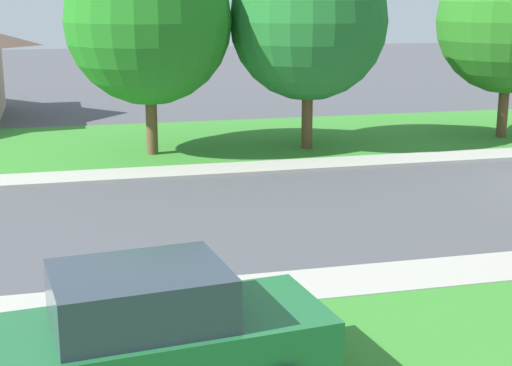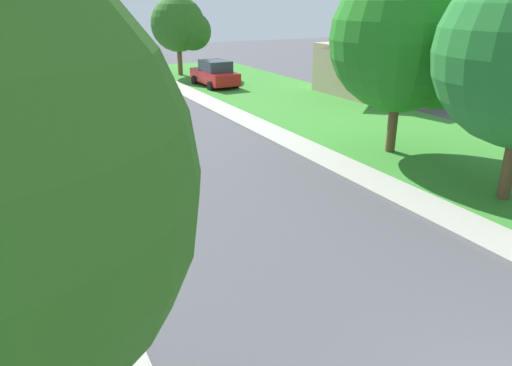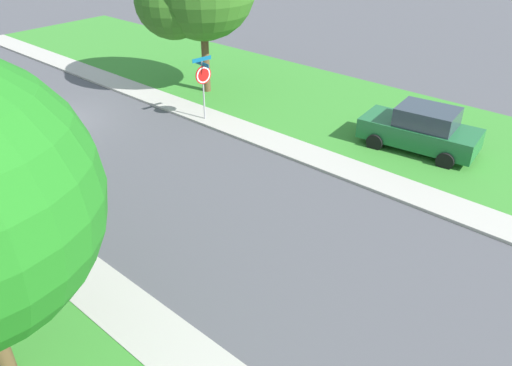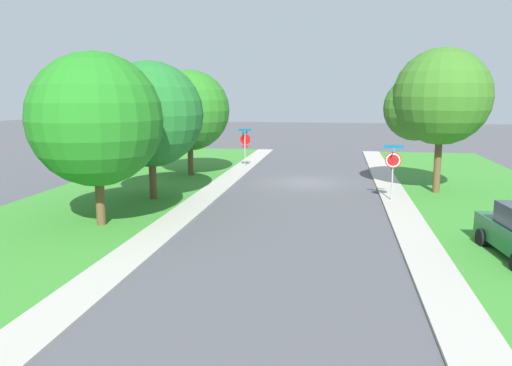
% 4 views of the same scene
% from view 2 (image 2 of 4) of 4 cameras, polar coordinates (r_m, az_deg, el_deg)
% --- Properties ---
extents(sidewalk_east, '(1.40, 56.00, 0.10)m').
position_cam_2_polar(sidewalk_east, '(18.00, 7.83, 3.22)').
color(sidewalk_east, '#ADA89E').
rests_on(sidewalk_east, ground).
extents(lawn_east, '(8.00, 56.00, 0.08)m').
position_cam_2_polar(lawn_east, '(20.98, 18.45, 4.89)').
color(lawn_east, '#38842D').
rests_on(lawn_east, ground).
extents(sidewalk_west, '(1.40, 56.00, 0.10)m').
position_cam_2_polar(sidewalk_west, '(14.97, -23.18, -2.15)').
color(sidewalk_west, '#ADA89E').
rests_on(sidewalk_west, ground).
extents(stop_sign_far_corner, '(0.91, 0.91, 2.77)m').
position_cam_2_polar(stop_sign_far_corner, '(7.67, -17.69, -8.47)').
color(stop_sign_far_corner, '#9E9EA3').
rests_on(stop_sign_far_corner, ground).
extents(car_red_behind_trees, '(2.11, 4.34, 1.76)m').
position_cam_2_polar(car_red_behind_trees, '(32.48, -4.96, 12.88)').
color(car_red_behind_trees, red).
rests_on(car_red_behind_trees, ground).
extents(tree_corner_large, '(5.50, 5.11, 6.77)m').
position_cam_2_polar(tree_corner_large, '(18.36, 18.09, 15.52)').
color(tree_corner_large, brown).
rests_on(tree_corner_large, ground).
extents(tree_sidewalk_far, '(4.27, 3.98, 5.76)m').
position_cam_2_polar(tree_sidewalk_far, '(37.39, -8.90, 18.06)').
color(tree_sidewalk_far, brown).
rests_on(tree_sidewalk_far, ground).
extents(house_right_setback, '(9.12, 7.94, 4.60)m').
position_cam_2_polar(house_right_setback, '(30.97, 17.41, 14.43)').
color(house_right_setback, tan).
rests_on(house_right_setback, ground).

